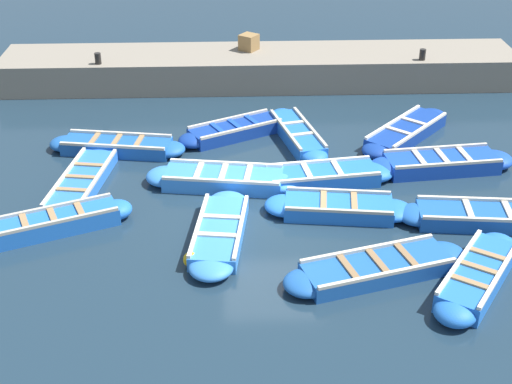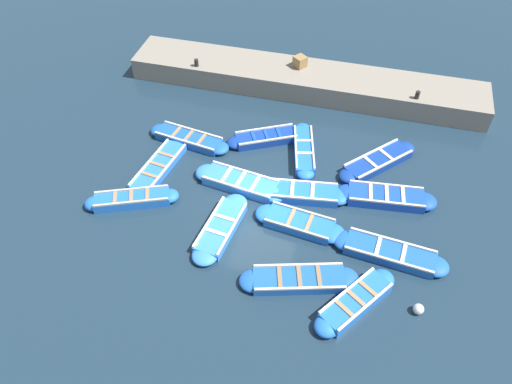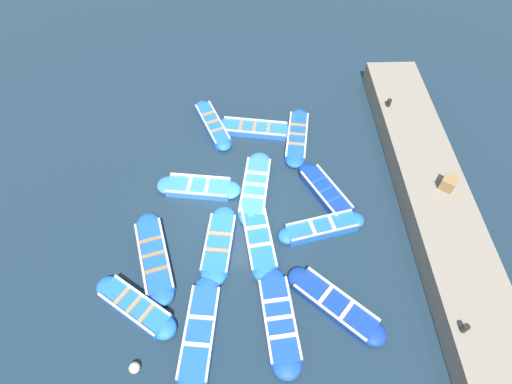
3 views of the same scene
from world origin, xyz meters
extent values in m
plane|color=#1C303F|center=(0.00, 0.00, 0.00)|extent=(120.00, 120.00, 0.00)
cube|color=navy|center=(-3.54, 3.92, 0.18)|extent=(2.85, 2.70, 0.35)
ellipsoid|color=navy|center=(-2.42, 2.91, 0.18)|extent=(1.23, 1.23, 0.35)
ellipsoid|color=navy|center=(-4.65, 4.92, 0.18)|extent=(1.23, 1.23, 0.35)
cube|color=silver|center=(-3.25, 4.23, 0.39)|extent=(2.24, 2.03, 0.07)
cube|color=silver|center=(-3.82, 3.60, 0.39)|extent=(2.24, 2.03, 0.07)
cube|color=beige|center=(-3.22, 3.63, 0.37)|extent=(0.65, 0.70, 0.04)
cube|color=beige|center=(-3.85, 4.20, 0.37)|extent=(0.65, 0.70, 0.04)
cube|color=#1947B7|center=(-1.58, 4.40, 0.19)|extent=(1.33, 2.96, 0.38)
ellipsoid|color=#1947B7|center=(-1.42, 2.97, 0.19)|extent=(1.04, 1.07, 0.38)
ellipsoid|color=#1947B7|center=(-1.73, 5.82, 0.19)|extent=(1.04, 1.07, 0.38)
cube|color=beige|center=(-1.11, 4.45, 0.41)|extent=(0.38, 2.80, 0.07)
cube|color=beige|center=(-2.05, 4.34, 0.41)|extent=(0.38, 2.80, 0.07)
cube|color=beige|center=(-1.51, 3.79, 0.40)|extent=(0.91, 0.24, 0.04)
cube|color=beige|center=(-1.58, 4.40, 0.40)|extent=(0.91, 0.24, 0.04)
cube|color=beige|center=(-1.65, 5.00, 0.40)|extent=(0.91, 0.24, 0.04)
cube|color=blue|center=(0.51, 1.45, 0.17)|extent=(1.31, 2.58, 0.33)
ellipsoid|color=blue|center=(0.36, 0.22, 0.17)|extent=(1.04, 1.07, 0.33)
ellipsoid|color=blue|center=(0.67, 2.67, 0.17)|extent=(1.04, 1.07, 0.33)
cube|color=#B2AD9E|center=(0.97, 1.39, 0.37)|extent=(0.39, 2.41, 0.07)
cube|color=#B2AD9E|center=(0.05, 1.50, 0.37)|extent=(0.39, 2.41, 0.07)
cube|color=#9E7A51|center=(0.47, 1.10, 0.35)|extent=(0.90, 0.25, 0.04)
cube|color=#9E7A51|center=(0.56, 1.79, 0.35)|extent=(0.90, 0.25, 0.04)
cube|color=#1E59AD|center=(-2.94, -4.09, 0.17)|extent=(1.34, 3.00, 0.34)
ellipsoid|color=#1E59AD|center=(-3.17, -5.52, 0.17)|extent=(0.94, 0.96, 0.34)
ellipsoid|color=#1E59AD|center=(-2.71, -2.66, 0.17)|extent=(0.94, 0.96, 0.34)
cube|color=beige|center=(-2.54, -4.15, 0.37)|extent=(0.53, 2.82, 0.07)
cube|color=beige|center=(-3.34, -4.03, 0.37)|extent=(0.53, 2.82, 0.07)
cube|color=#9E7A51|center=(-3.04, -4.70, 0.36)|extent=(0.80, 0.26, 0.04)
cube|color=#9E7A51|center=(-2.94, -4.09, 0.36)|extent=(0.80, 0.26, 0.04)
cube|color=#9E7A51|center=(-2.84, -3.48, 0.36)|extent=(0.80, 0.26, 0.04)
cube|color=navy|center=(-3.85, -0.88, 0.17)|extent=(2.00, 2.73, 0.34)
ellipsoid|color=navy|center=(-3.25, -2.04, 0.17)|extent=(1.11, 1.12, 0.34)
ellipsoid|color=navy|center=(-4.46, 0.27, 0.17)|extent=(1.11, 1.12, 0.34)
cube|color=beige|center=(-3.50, -0.70, 0.38)|extent=(1.26, 2.31, 0.07)
cube|color=beige|center=(-4.21, -1.07, 0.38)|extent=(1.26, 2.31, 0.07)
cube|color=#1947B7|center=(-3.60, -1.38, 0.36)|extent=(0.76, 0.49, 0.04)
cube|color=#1947B7|center=(-3.85, -0.88, 0.36)|extent=(0.76, 0.49, 0.04)
cube|color=#1947B7|center=(-4.11, -0.39, 0.36)|extent=(0.76, 0.49, 0.04)
cube|color=#3884E0|center=(-0.94, -1.21, 0.18)|extent=(1.44, 3.02, 0.37)
ellipsoid|color=#3884E0|center=(-1.15, -2.65, 0.18)|extent=(1.08, 1.11, 0.37)
ellipsoid|color=#3884E0|center=(-0.72, 0.23, 0.18)|extent=(1.08, 1.11, 0.37)
cube|color=silver|center=(-0.47, -1.28, 0.40)|extent=(0.49, 2.83, 0.07)
cube|color=silver|center=(-1.41, -1.14, 0.40)|extent=(0.49, 2.83, 0.07)
cube|color=beige|center=(-1.03, -1.82, 0.39)|extent=(0.92, 0.27, 0.04)
cube|color=beige|center=(-0.94, -1.21, 0.39)|extent=(0.92, 0.27, 0.04)
cube|color=beige|center=(-0.85, -0.60, 0.39)|extent=(0.92, 0.27, 0.04)
cube|color=#3884E0|center=(1.44, -1.28, 0.16)|extent=(2.71, 1.33, 0.32)
ellipsoid|color=#3884E0|center=(2.73, -1.45, 0.16)|extent=(1.06, 1.03, 0.32)
ellipsoid|color=#3884E0|center=(0.15, -1.12, 0.16)|extent=(1.06, 1.03, 0.32)
cube|color=silver|center=(1.50, -0.83, 0.35)|extent=(2.54, 0.41, 0.07)
cube|color=silver|center=(1.38, -1.74, 0.35)|extent=(2.54, 0.41, 0.07)
cube|color=beige|center=(1.81, -1.33, 0.34)|extent=(0.25, 0.89, 0.04)
cube|color=beige|center=(1.07, -1.24, 0.34)|extent=(0.25, 0.89, 0.04)
cube|color=blue|center=(-3.46, 0.84, 0.18)|extent=(2.89, 1.41, 0.37)
ellipsoid|color=blue|center=(-2.11, 1.17, 0.18)|extent=(0.90, 0.88, 0.37)
ellipsoid|color=blue|center=(-4.82, 0.52, 0.18)|extent=(0.90, 0.88, 0.37)
cube|color=#B2AD9E|center=(-3.54, 1.19, 0.40)|extent=(2.67, 0.71, 0.07)
cube|color=#B2AD9E|center=(-3.38, 0.50, 0.40)|extent=(2.67, 0.71, 0.07)
cube|color=beige|center=(-3.08, 0.94, 0.39)|extent=(0.30, 0.71, 0.04)
cube|color=beige|center=(-3.85, 0.75, 0.39)|extent=(0.30, 0.71, 0.04)
cube|color=blue|center=(-0.99, 1.24, 0.18)|extent=(1.34, 2.86, 0.36)
ellipsoid|color=blue|center=(-0.79, -0.12, 0.18)|extent=(1.01, 1.03, 0.36)
ellipsoid|color=blue|center=(-1.18, 2.61, 0.18)|extent=(1.01, 1.03, 0.36)
cube|color=silver|center=(-0.55, 1.31, 0.39)|extent=(0.45, 2.68, 0.07)
cube|color=silver|center=(-1.42, 1.18, 0.39)|extent=(0.45, 2.68, 0.07)
cube|color=beige|center=(-0.93, 0.86, 0.38)|extent=(0.86, 0.26, 0.04)
cube|color=beige|center=(-1.04, 1.63, 0.38)|extent=(0.86, 0.26, 0.04)
cube|color=#1E59AD|center=(1.05, 4.74, 0.17)|extent=(1.30, 3.18, 0.35)
ellipsoid|color=#1E59AD|center=(0.89, 3.20, 0.17)|extent=(0.99, 1.02, 0.35)
ellipsoid|color=#1E59AD|center=(1.21, 6.28, 0.17)|extent=(0.99, 1.02, 0.35)
cube|color=beige|center=(1.50, 4.69, 0.38)|extent=(0.40, 3.03, 0.07)
cube|color=beige|center=(0.61, 4.78, 0.38)|extent=(0.40, 3.03, 0.07)
cube|color=beige|center=(1.01, 4.30, 0.37)|extent=(0.87, 0.23, 0.04)
cube|color=beige|center=(1.10, 5.17, 0.37)|extent=(0.87, 0.23, 0.04)
cube|color=#1E59AD|center=(2.91, 1.90, 0.16)|extent=(1.82, 3.21, 0.32)
ellipsoid|color=#1E59AD|center=(3.33, 0.43, 0.16)|extent=(1.15, 1.17, 0.32)
ellipsoid|color=#1E59AD|center=(2.48, 3.36, 0.16)|extent=(1.15, 1.17, 0.32)
cube|color=beige|center=(3.35, 2.03, 0.36)|extent=(0.92, 2.89, 0.07)
cube|color=beige|center=(2.46, 1.77, 0.36)|extent=(0.92, 2.89, 0.07)
cube|color=olive|center=(3.09, 1.27, 0.34)|extent=(0.88, 0.38, 0.04)
cube|color=olive|center=(2.91, 1.90, 0.34)|extent=(0.88, 0.38, 0.04)
cube|color=olive|center=(2.72, 2.52, 0.34)|extent=(0.88, 0.38, 0.04)
cube|color=blue|center=(3.30, 3.81, 0.20)|extent=(2.65, 2.21, 0.40)
ellipsoid|color=blue|center=(4.38, 3.06, 0.20)|extent=(1.14, 1.13, 0.40)
ellipsoid|color=blue|center=(2.23, 4.56, 0.20)|extent=(1.14, 1.13, 0.40)
cube|color=silver|center=(3.53, 4.14, 0.43)|extent=(2.15, 1.54, 0.07)
cube|color=silver|center=(3.08, 3.49, 0.43)|extent=(2.15, 1.54, 0.07)
cube|color=#9E7A51|center=(3.76, 3.49, 0.42)|extent=(0.55, 0.71, 0.04)
cube|color=#9E7A51|center=(3.30, 3.81, 0.42)|extent=(0.55, 0.71, 0.04)
cube|color=#9E7A51|center=(2.85, 4.13, 0.42)|extent=(0.55, 0.71, 0.04)
cube|color=blue|center=(0.99, -4.97, 0.19)|extent=(1.79, 2.91, 0.39)
ellipsoid|color=blue|center=(1.54, -6.28, 0.19)|extent=(0.93, 0.94, 0.39)
ellipsoid|color=blue|center=(0.45, -3.66, 0.19)|extent=(0.93, 0.94, 0.39)
cube|color=#B2AD9E|center=(1.31, -4.84, 0.42)|extent=(1.14, 2.60, 0.07)
cube|color=#B2AD9E|center=(0.68, -5.10, 0.42)|extent=(1.14, 2.60, 0.07)
cube|color=#9E7A51|center=(1.22, -5.52, 0.41)|extent=(0.68, 0.39, 0.04)
cube|color=#9E7A51|center=(0.99, -4.97, 0.41)|extent=(0.68, 0.39, 0.04)
cube|color=#9E7A51|center=(0.76, -4.41, 0.41)|extent=(0.68, 0.39, 0.04)
cube|color=blue|center=(-0.99, -4.70, 0.14)|extent=(3.17, 1.38, 0.28)
ellipsoid|color=blue|center=(0.53, -4.94, 0.14)|extent=(0.99, 0.97, 0.28)
ellipsoid|color=blue|center=(-2.50, -4.46, 0.14)|extent=(0.99, 0.97, 0.28)
cube|color=beige|center=(-0.92, -4.29, 0.32)|extent=(2.98, 0.54, 0.07)
cube|color=beige|center=(-1.05, -5.11, 0.32)|extent=(2.98, 0.54, 0.07)
cube|color=#9E7A51|center=(-0.34, -4.80, 0.30)|extent=(0.26, 0.82, 0.04)
cube|color=#9E7A51|center=(-0.99, -4.70, 0.30)|extent=(0.26, 0.82, 0.04)
cube|color=#9E7A51|center=(-1.63, -4.60, 0.30)|extent=(0.26, 0.82, 0.04)
cube|color=gray|center=(-8.07, 0.00, 0.51)|extent=(2.48, 16.87, 1.03)
cylinder|color=black|center=(-7.19, -5.15, 1.20)|extent=(0.20, 0.20, 0.35)
cylinder|color=black|center=(-7.19, 5.15, 1.20)|extent=(0.20, 0.20, 0.35)
cube|color=olive|center=(-8.40, -0.36, 1.29)|extent=(0.73, 0.73, 0.52)
sphere|color=#EAB214|center=(2.46, -1.86, 0.17)|extent=(0.33, 0.33, 0.33)
sphere|color=silver|center=(3.04, 5.78, 0.18)|extent=(0.35, 0.35, 0.35)
camera|label=1|loc=(14.53, -0.98, 8.57)|focal=50.00mm
camera|label=2|loc=(12.26, 2.86, 14.16)|focal=35.00mm
camera|label=3|loc=(-0.69, 8.87, 13.50)|focal=28.00mm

